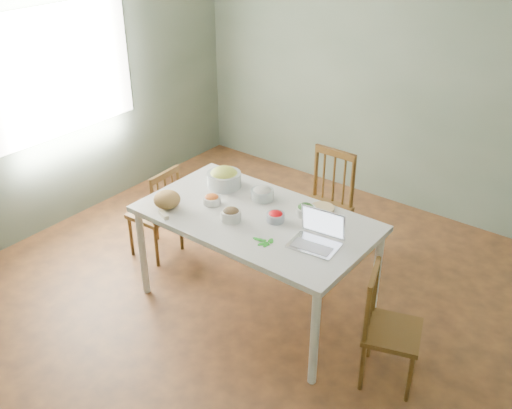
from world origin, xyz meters
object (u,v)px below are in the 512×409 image
Objects in this scene: laptop at (315,232)px; dining_table at (256,261)px; chair_right at (393,329)px; bowl_squash at (224,177)px; chair_left at (154,211)px; bread_boule at (167,199)px; chair_far at (321,208)px.

dining_table is at bearing 165.09° from laptop.
bowl_squash reaches higher than chair_right.
chair_right is at bearing 83.70° from chair_left.
chair_left is 1.84m from laptop.
chair_right is 4.18× the size of bread_boule.
bowl_squash is (-0.54, -0.68, 0.42)m from chair_far.
chair_right is (1.19, -1.00, -0.06)m from chair_far.
bread_boule is at bearing 78.46° from chair_right.
dining_table is at bearing -24.20° from bowl_squash.
dining_table is at bearing -91.68° from chair_far.
dining_table is at bearing 67.47° from chair_right.
dining_table is 2.03× the size of chair_left.
bread_boule is 0.55m from bowl_squash.
bread_boule is 0.62× the size of laptop.
chair_far is at bearing 31.64° from chair_right.
dining_table is 1.23m from chair_right.
dining_table is 0.85m from bread_boule.
bowl_squash is at bearing 61.22° from chair_right.
chair_right is at bearing -4.12° from dining_table.
laptop is at bearing -8.30° from dining_table.
dining_table is 8.53× the size of bread_boule.
bread_boule is at bearing -102.34° from bowl_squash.
chair_right is at bearing -39.78° from chair_far.
chair_far is at bearing 122.21° from chair_left.
laptop is at bearing 71.18° from chair_right.
dining_table is 2.04× the size of chair_right.
chair_far is at bearing 111.98° from laptop.
bowl_squash is 0.84× the size of laptop.
chair_left is 2.62× the size of laptop.
bread_boule is at bearing 55.00° from chair_left.
chair_left is at bearing -144.34° from chair_far.
laptop reaches higher than chair_far.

